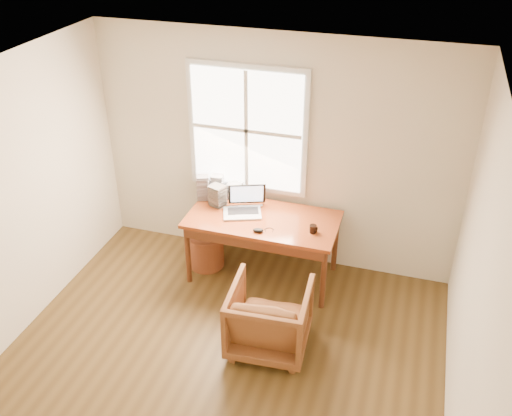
{
  "coord_description": "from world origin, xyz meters",
  "views": [
    {
      "loc": [
        1.44,
        -3.12,
        3.91
      ],
      "look_at": [
        -0.03,
        1.65,
        0.95
      ],
      "focal_mm": 40.0,
      "sensor_mm": 36.0,
      "label": 1
    }
  ],
  "objects": [
    {
      "name": "wicker_stool",
      "position": [
        -0.67,
        1.8,
        0.2
      ],
      "size": [
        0.51,
        0.51,
        0.4
      ],
      "primitive_type": "cylinder",
      "rotation": [
        0.0,
        0.0,
        -0.34
      ],
      "color": "brown",
      "rests_on": "room_shell"
    },
    {
      "name": "cd_stack_b",
      "position": [
        -0.55,
        1.91,
        0.87
      ],
      "size": [
        0.2,
        0.18,
        0.24
      ],
      "primitive_type": "cube",
      "rotation": [
        0.0,
        0.0,
        -0.37
      ],
      "color": "#242328",
      "rests_on": "desk"
    },
    {
      "name": "room_shell",
      "position": [
        -0.02,
        0.16,
        1.32
      ],
      "size": [
        4.04,
        4.54,
        2.64
      ],
      "color": "#523D1C",
      "rests_on": "ground"
    },
    {
      "name": "cd_stack_d",
      "position": [
        -0.42,
        2.11,
        0.85
      ],
      "size": [
        0.17,
        0.16,
        0.19
      ],
      "primitive_type": "cube",
      "rotation": [
        0.0,
        0.0,
        -0.2
      ],
      "color": "silver",
      "rests_on": "desk"
    },
    {
      "name": "laptop",
      "position": [
        -0.23,
        1.81,
        0.9
      ],
      "size": [
        0.52,
        0.54,
        0.3
      ],
      "primitive_type": null,
      "rotation": [
        0.0,
        0.0,
        0.37
      ],
      "color": "#B8BCC0",
      "rests_on": "desk"
    },
    {
      "name": "armchair",
      "position": [
        0.37,
        0.77,
        0.34
      ],
      "size": [
        0.77,
        0.79,
        0.68
      ],
      "primitive_type": "imported",
      "rotation": [
        0.0,
        0.0,
        3.2
      ],
      "color": "brown",
      "rests_on": "room_shell"
    },
    {
      "name": "desk",
      "position": [
        0.0,
        1.8,
        0.73
      ],
      "size": [
        1.6,
        0.8,
        0.04
      ],
      "primitive_type": "cube",
      "color": "brown",
      "rests_on": "room_shell"
    },
    {
      "name": "cd_stack_c",
      "position": [
        -0.75,
        1.99,
        0.9
      ],
      "size": [
        0.16,
        0.15,
        0.29
      ],
      "primitive_type": "cube",
      "rotation": [
        0.0,
        0.0,
        0.36
      ],
      "color": "#A0A2AD",
      "rests_on": "desk"
    },
    {
      "name": "mouse",
      "position": [
        0.03,
        1.53,
        0.77
      ],
      "size": [
        0.12,
        0.08,
        0.04
      ],
      "primitive_type": "ellipsoid",
      "rotation": [
        0.0,
        0.0,
        0.17
      ],
      "color": "black",
      "rests_on": "desk"
    },
    {
      "name": "coffee_mug",
      "position": [
        0.56,
        1.68,
        0.79
      ],
      "size": [
        0.07,
        0.07,
        0.08
      ],
      "primitive_type": "cylinder",
      "rotation": [
        0.0,
        0.0,
        -0.01
      ],
      "color": "black",
      "rests_on": "desk"
    },
    {
      "name": "cd_stack_a",
      "position": [
        -0.62,
        2.1,
        0.88
      ],
      "size": [
        0.15,
        0.13,
        0.27
      ],
      "primitive_type": "cube",
      "rotation": [
        0.0,
        0.0,
        0.12
      ],
      "color": "silver",
      "rests_on": "desk"
    }
  ]
}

